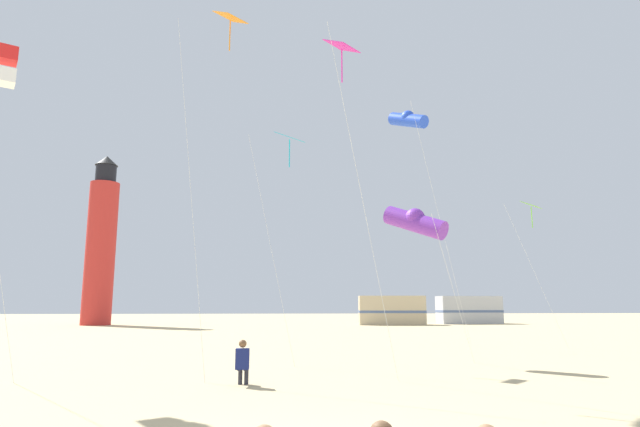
{
  "coord_description": "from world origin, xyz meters",
  "views": [
    {
      "loc": [
        -0.49,
        -6.7,
        2.09
      ],
      "look_at": [
        1.05,
        13.83,
        5.61
      ],
      "focal_mm": 29.44,
      "sensor_mm": 36.0,
      "label": 1
    }
  ],
  "objects_px": {
    "kite_tube_blue": "(408,120)",
    "kite_diamond_lime": "(531,210)",
    "kite_diamond_orange": "(227,32)",
    "rv_van_silver": "(469,310)",
    "rv_van_tan": "(392,310)",
    "kite_diamond_magenta": "(343,58)",
    "kite_diamond_cyan": "(288,145)",
    "lighthouse_distant": "(101,244)",
    "kite_box_scarlet": "(5,66)",
    "kite_flyer_standing": "(243,361)",
    "kite_tube_violet": "(415,221)"
  },
  "relations": [
    {
      "from": "kite_tube_blue",
      "to": "kite_diamond_lime",
      "type": "height_order",
      "value": "kite_tube_blue"
    },
    {
      "from": "kite_tube_blue",
      "to": "kite_diamond_orange",
      "type": "bearing_deg",
      "value": -130.04
    },
    {
      "from": "kite_tube_blue",
      "to": "rv_van_silver",
      "type": "relative_size",
      "value": 1.92
    },
    {
      "from": "rv_van_silver",
      "to": "rv_van_tan",
      "type": "bearing_deg",
      "value": -169.13
    },
    {
      "from": "kite_diamond_magenta",
      "to": "kite_diamond_cyan",
      "type": "bearing_deg",
      "value": 110.1
    },
    {
      "from": "kite_diamond_magenta",
      "to": "rv_van_silver",
      "type": "distance_m",
      "value": 43.33
    },
    {
      "from": "kite_diamond_orange",
      "to": "lighthouse_distant",
      "type": "height_order",
      "value": "lighthouse_distant"
    },
    {
      "from": "kite_diamond_orange",
      "to": "kite_tube_blue",
      "type": "bearing_deg",
      "value": 49.96
    },
    {
      "from": "kite_box_scarlet",
      "to": "rv_van_tan",
      "type": "distance_m",
      "value": 41.8
    },
    {
      "from": "kite_diamond_magenta",
      "to": "kite_tube_blue",
      "type": "bearing_deg",
      "value": 66.92
    },
    {
      "from": "rv_van_tan",
      "to": "kite_box_scarlet",
      "type": "bearing_deg",
      "value": -113.01
    },
    {
      "from": "kite_diamond_cyan",
      "to": "kite_diamond_magenta",
      "type": "height_order",
      "value": "kite_diamond_magenta"
    },
    {
      "from": "kite_flyer_standing",
      "to": "lighthouse_distant",
      "type": "relative_size",
      "value": 0.07
    },
    {
      "from": "kite_tube_blue",
      "to": "kite_diamond_magenta",
      "type": "relative_size",
      "value": 1.23
    },
    {
      "from": "kite_diamond_magenta",
      "to": "kite_diamond_lime",
      "type": "bearing_deg",
      "value": 44.17
    },
    {
      "from": "kite_box_scarlet",
      "to": "kite_tube_blue",
      "type": "bearing_deg",
      "value": 36.95
    },
    {
      "from": "kite_diamond_lime",
      "to": "kite_box_scarlet",
      "type": "relative_size",
      "value": 0.76
    },
    {
      "from": "kite_flyer_standing",
      "to": "kite_tube_blue",
      "type": "height_order",
      "value": "kite_tube_blue"
    },
    {
      "from": "kite_diamond_cyan",
      "to": "rv_van_tan",
      "type": "bearing_deg",
      "value": 71.6
    },
    {
      "from": "kite_tube_violet",
      "to": "lighthouse_distant",
      "type": "distance_m",
      "value": 41.03
    },
    {
      "from": "kite_tube_blue",
      "to": "kite_tube_violet",
      "type": "relative_size",
      "value": 2.19
    },
    {
      "from": "kite_flyer_standing",
      "to": "rv_van_tan",
      "type": "relative_size",
      "value": 0.18
    },
    {
      "from": "kite_diamond_lime",
      "to": "kite_box_scarlet",
      "type": "height_order",
      "value": "kite_box_scarlet"
    },
    {
      "from": "kite_diamond_lime",
      "to": "kite_tube_violet",
      "type": "distance_m",
      "value": 10.86
    },
    {
      "from": "kite_diamond_orange",
      "to": "kite_diamond_magenta",
      "type": "height_order",
      "value": "kite_diamond_orange"
    },
    {
      "from": "kite_diamond_cyan",
      "to": "kite_tube_blue",
      "type": "distance_m",
      "value": 10.4
    },
    {
      "from": "kite_tube_blue",
      "to": "kite_tube_violet",
      "type": "distance_m",
      "value": 10.6
    },
    {
      "from": "lighthouse_distant",
      "to": "kite_box_scarlet",
      "type": "bearing_deg",
      "value": -75.92
    },
    {
      "from": "kite_box_scarlet",
      "to": "lighthouse_distant",
      "type": "bearing_deg",
      "value": 104.08
    },
    {
      "from": "kite_box_scarlet",
      "to": "kite_tube_violet",
      "type": "bearing_deg",
      "value": 14.58
    },
    {
      "from": "lighthouse_distant",
      "to": "rv_van_silver",
      "type": "xyz_separation_m",
      "value": [
        37.2,
        0.92,
        -6.45
      ]
    },
    {
      "from": "kite_tube_violet",
      "to": "lighthouse_distant",
      "type": "bearing_deg",
      "value": 123.53
    },
    {
      "from": "kite_tube_blue",
      "to": "rv_van_silver",
      "type": "height_order",
      "value": "kite_tube_blue"
    },
    {
      "from": "kite_tube_blue",
      "to": "kite_diamond_magenta",
      "type": "height_order",
      "value": "kite_tube_blue"
    },
    {
      "from": "kite_diamond_cyan",
      "to": "kite_diamond_magenta",
      "type": "relative_size",
      "value": 0.85
    },
    {
      "from": "kite_flyer_standing",
      "to": "kite_diamond_cyan",
      "type": "distance_m",
      "value": 9.33
    },
    {
      "from": "kite_diamond_cyan",
      "to": "kite_diamond_magenta",
      "type": "distance_m",
      "value": 4.91
    },
    {
      "from": "kite_diamond_cyan",
      "to": "rv_van_silver",
      "type": "height_order",
      "value": "kite_diamond_cyan"
    },
    {
      "from": "kite_flyer_standing",
      "to": "rv_van_silver",
      "type": "bearing_deg",
      "value": -115.24
    },
    {
      "from": "kite_diamond_magenta",
      "to": "lighthouse_distant",
      "type": "distance_m",
      "value": 42.58
    },
    {
      "from": "kite_diamond_magenta",
      "to": "lighthouse_distant",
      "type": "bearing_deg",
      "value": 117.34
    },
    {
      "from": "kite_diamond_lime",
      "to": "rv_van_silver",
      "type": "height_order",
      "value": "kite_diamond_lime"
    },
    {
      "from": "kite_diamond_cyan",
      "to": "kite_tube_blue",
      "type": "bearing_deg",
      "value": 47.59
    },
    {
      "from": "kite_tube_blue",
      "to": "rv_van_silver",
      "type": "xyz_separation_m",
      "value": [
        12.73,
        27.16,
        -10.49
      ]
    },
    {
      "from": "kite_tube_violet",
      "to": "lighthouse_distant",
      "type": "relative_size",
      "value": 0.34
    },
    {
      "from": "kite_flyer_standing",
      "to": "lighthouse_distant",
      "type": "distance_m",
      "value": 42.9
    },
    {
      "from": "rv_van_silver",
      "to": "kite_tube_blue",
      "type": "bearing_deg",
      "value": -118.35
    },
    {
      "from": "rv_van_silver",
      "to": "kite_diamond_cyan",
      "type": "bearing_deg",
      "value": -122.55
    },
    {
      "from": "kite_flyer_standing",
      "to": "kite_diamond_orange",
      "type": "relative_size",
      "value": 0.1
    },
    {
      "from": "rv_van_tan",
      "to": "kite_diamond_magenta",
      "type": "bearing_deg",
      "value": -99.1
    }
  ]
}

